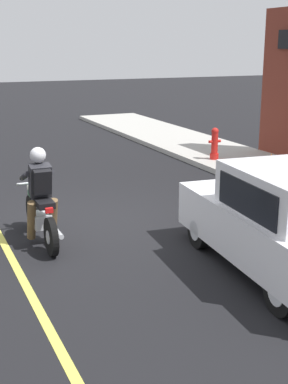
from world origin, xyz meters
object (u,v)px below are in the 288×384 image
(car_hatchback, at_px, (283,222))
(traffic_cone, at_px, (271,166))
(fire_hydrant, at_px, (215,144))
(motorcycle_with_rider, at_px, (40,203))

(car_hatchback, relative_size, traffic_cone, 6.51)
(car_hatchback, bearing_deg, fire_hydrant, 66.44)
(motorcycle_with_rider, distance_m, car_hatchback, 3.92)
(fire_hydrant, bearing_deg, traffic_cone, -88.17)
(car_hatchback, relative_size, fire_hydrant, 4.44)
(traffic_cone, height_order, fire_hydrant, fire_hydrant)
(motorcycle_with_rider, height_order, fire_hydrant, motorcycle_with_rider)
(motorcycle_with_rider, bearing_deg, traffic_cone, 15.50)
(car_hatchback, height_order, fire_hydrant, car_hatchback)
(traffic_cone, bearing_deg, fire_hydrant, 91.83)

